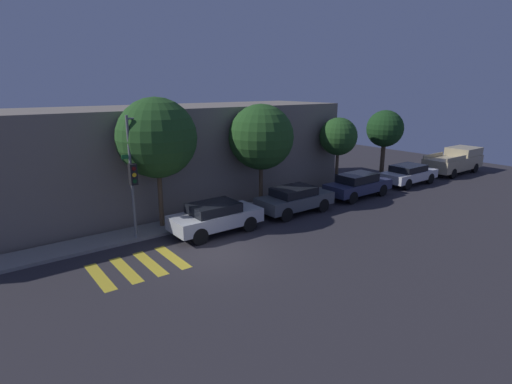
{
  "coord_description": "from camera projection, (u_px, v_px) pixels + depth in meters",
  "views": [
    {
      "loc": [
        -7.84,
        -13.06,
        6.67
      ],
      "look_at": [
        3.69,
        2.1,
        1.6
      ],
      "focal_mm": 28.0,
      "sensor_mm": 36.0,
      "label": 1
    }
  ],
  "objects": [
    {
      "name": "sedan_near_corner",
      "position": [
        216.0,
        217.0,
        18.54
      ],
      "size": [
        4.29,
        1.83,
        1.46
      ],
      "color": "#B7BABF",
      "rests_on": "ground"
    },
    {
      "name": "tree_behind_truck",
      "position": [
        385.0,
        129.0,
        28.54
      ],
      "size": [
        2.61,
        2.61,
        5.03
      ],
      "color": "brown",
      "rests_on": "ground"
    },
    {
      "name": "crosswalk",
      "position": [
        138.0,
        266.0,
        15.23
      ],
      "size": [
        3.3,
        2.6,
        0.0
      ],
      "color": "gold",
      "rests_on": "ground"
    },
    {
      "name": "tree_midblock",
      "position": [
        261.0,
        137.0,
        21.89
      ],
      "size": [
        3.59,
        3.59,
        5.76
      ],
      "color": "brown",
      "rests_on": "ground"
    },
    {
      "name": "sedan_tail_of_row",
      "position": [
        408.0,
        174.0,
        27.73
      ],
      "size": [
        4.47,
        1.87,
        1.39
      ],
      "color": "silver",
      "rests_on": "ground"
    },
    {
      "name": "building_row",
      "position": [
        135.0,
        159.0,
        22.03
      ],
      "size": [
        26.0,
        6.0,
        5.56
      ],
      "primitive_type": "cube",
      "color": "slate",
      "rests_on": "ground"
    },
    {
      "name": "sedan_far_end",
      "position": [
        358.0,
        185.0,
        24.53
      ],
      "size": [
        4.59,
        1.75,
        1.49
      ],
      "color": "#2D3351",
      "rests_on": "ground"
    },
    {
      "name": "pickup_truck",
      "position": [
        455.0,
        161.0,
        31.4
      ],
      "size": [
        5.57,
        2.13,
        1.93
      ],
      "color": "tan",
      "rests_on": "ground"
    },
    {
      "name": "tree_far_end",
      "position": [
        338.0,
        137.0,
        25.7
      ],
      "size": [
        2.43,
        2.43,
        4.74
      ],
      "color": "brown",
      "rests_on": "ground"
    },
    {
      "name": "ground_plane",
      "position": [
        215.0,
        254.0,
        16.35
      ],
      "size": [
        60.0,
        60.0,
        0.0
      ],
      "primitive_type": "plane",
      "color": "#2D2B30"
    },
    {
      "name": "sidewalk",
      "position": [
        172.0,
        226.0,
        19.45
      ],
      "size": [
        26.0,
        1.71,
        0.14
      ],
      "primitive_type": "cube",
      "color": "gray",
      "rests_on": "ground"
    },
    {
      "name": "traffic_light_pole",
      "position": [
        140.0,
        162.0,
        17.09
      ],
      "size": [
        2.14,
        0.56,
        5.51
      ],
      "color": "slate",
      "rests_on": "ground"
    },
    {
      "name": "sedan_middle",
      "position": [
        295.0,
        199.0,
        21.46
      ],
      "size": [
        4.3,
        1.81,
        1.45
      ],
      "color": "#4C5156",
      "rests_on": "ground"
    },
    {
      "name": "tree_near_corner",
      "position": [
        157.0,
        138.0,
        18.23
      ],
      "size": [
        3.69,
        3.69,
        6.22
      ],
      "color": "brown",
      "rests_on": "ground"
    }
  ]
}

